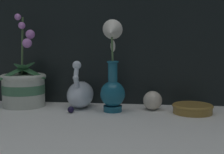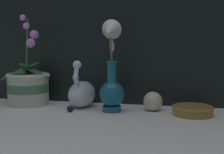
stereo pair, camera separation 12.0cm
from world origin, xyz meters
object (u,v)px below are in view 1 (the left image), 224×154
Objects in this scene: swan_figurine at (81,93)px; blue_vase at (112,77)px; orchid_potted_plant at (24,86)px; glass_sphere at (153,100)px; amber_dish at (193,108)px.

swan_figurine is 0.17m from blue_vase.
swan_figurine is at bearing 0.85° from orchid_potted_plant.
swan_figurine is at bearing 153.40° from blue_vase.
swan_figurine is 0.29m from glass_sphere.
swan_figurine is 0.44m from amber_dish.
blue_vase is at bearing -176.88° from amber_dish.
glass_sphere is at bearing -0.93° from orchid_potted_plant.
amber_dish is at bearing -15.52° from glass_sphere.
amber_dish is (0.44, -0.05, -0.04)m from swan_figurine.
blue_vase is 0.32m from amber_dish.
swan_figurine is 0.56× the size of blue_vase.
orchid_potted_plant reaches higher than blue_vase.
amber_dish is at bearing -4.19° from orchid_potted_plant.
glass_sphere is (0.15, 0.06, -0.10)m from blue_vase.
glass_sphere is 0.50× the size of amber_dish.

